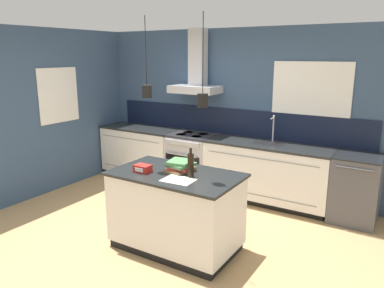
{
  "coord_description": "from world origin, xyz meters",
  "views": [
    {
      "loc": [
        2.62,
        -3.46,
        2.2
      ],
      "look_at": [
        0.11,
        0.6,
        1.05
      ],
      "focal_mm": 35.0,
      "sensor_mm": 36.0,
      "label": 1
    }
  ],
  "objects_px": {
    "book_stack": "(180,166)",
    "red_supply_box": "(143,168)",
    "bottle_on_island": "(191,165)",
    "oven_range": "(192,161)",
    "dishwasher": "(356,188)"
  },
  "relations": [
    {
      "from": "book_stack",
      "to": "red_supply_box",
      "type": "bearing_deg",
      "value": -144.14
    },
    {
      "from": "dishwasher",
      "to": "red_supply_box",
      "type": "bearing_deg",
      "value": -134.07
    },
    {
      "from": "dishwasher",
      "to": "book_stack",
      "type": "xyz_separation_m",
      "value": [
        -1.62,
        -1.78,
        0.52
      ]
    },
    {
      "from": "dishwasher",
      "to": "oven_range",
      "type": "bearing_deg",
      "value": -179.91
    },
    {
      "from": "book_stack",
      "to": "dishwasher",
      "type": "bearing_deg",
      "value": 47.69
    },
    {
      "from": "bottle_on_island",
      "to": "book_stack",
      "type": "height_order",
      "value": "bottle_on_island"
    },
    {
      "from": "oven_range",
      "to": "bottle_on_island",
      "type": "relative_size",
      "value": 2.77
    },
    {
      "from": "red_supply_box",
      "to": "bottle_on_island",
      "type": "bearing_deg",
      "value": 12.73
    },
    {
      "from": "oven_range",
      "to": "red_supply_box",
      "type": "relative_size",
      "value": 4.93
    },
    {
      "from": "dishwasher",
      "to": "red_supply_box",
      "type": "height_order",
      "value": "red_supply_box"
    },
    {
      "from": "book_stack",
      "to": "red_supply_box",
      "type": "relative_size",
      "value": 1.84
    },
    {
      "from": "dishwasher",
      "to": "book_stack",
      "type": "relative_size",
      "value": 2.68
    },
    {
      "from": "oven_range",
      "to": "bottle_on_island",
      "type": "distance_m",
      "value": 2.3
    },
    {
      "from": "oven_range",
      "to": "bottle_on_island",
      "type": "xyz_separation_m",
      "value": [
        1.15,
        -1.9,
        0.59
      ]
    },
    {
      "from": "bottle_on_island",
      "to": "book_stack",
      "type": "bearing_deg",
      "value": 150.59
    }
  ]
}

